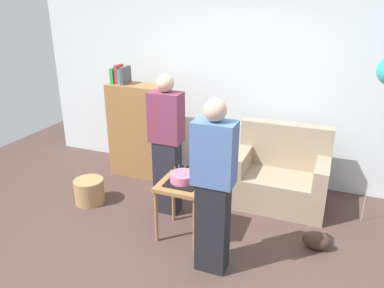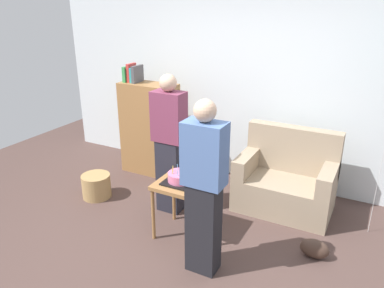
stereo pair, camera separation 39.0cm
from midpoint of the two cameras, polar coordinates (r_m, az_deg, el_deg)
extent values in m
plane|color=#4C3833|center=(3.85, -4.89, -16.75)|extent=(8.00, 8.00, 0.00)
cube|color=silver|center=(5.05, 5.11, 9.56)|extent=(6.00, 0.10, 2.70)
cube|color=gray|center=(4.66, 10.71, -6.87)|extent=(1.10, 0.70, 0.40)
cube|color=gray|center=(4.70, 11.77, -0.23)|extent=(1.10, 0.16, 0.56)
cube|color=gray|center=(4.61, 5.26, -2.43)|extent=(0.16, 0.70, 0.24)
cube|color=gray|center=(4.47, 16.90, -4.13)|extent=(0.16, 0.70, 0.24)
cube|color=olive|center=(5.29, -10.16, 1.96)|extent=(0.80, 0.36, 1.30)
cube|color=#38934C|center=(5.27, -13.69, 10.14)|extent=(0.05, 0.22, 0.21)
cube|color=red|center=(5.23, -13.21, 10.33)|extent=(0.04, 0.18, 0.25)
cube|color=teal|center=(5.21, -12.74, 10.06)|extent=(0.04, 0.19, 0.20)
cube|color=#4C4C51|center=(5.18, -12.28, 10.18)|extent=(0.04, 0.23, 0.23)
cube|color=olive|center=(3.84, -4.31, -6.23)|extent=(0.48, 0.48, 0.04)
cylinder|color=olive|center=(3.92, -8.36, -10.98)|extent=(0.04, 0.04, 0.58)
cylinder|color=olive|center=(3.76, -2.65, -12.35)|extent=(0.04, 0.04, 0.58)
cylinder|color=olive|center=(4.24, -5.54, -8.22)|extent=(0.04, 0.04, 0.58)
cylinder|color=olive|center=(4.08, -0.21, -9.33)|extent=(0.04, 0.04, 0.58)
cube|color=black|center=(3.83, -4.32, -5.85)|extent=(0.32, 0.32, 0.02)
cylinder|color=#D66B93|center=(3.80, -4.35, -5.14)|extent=(0.26, 0.26, 0.09)
cylinder|color=#F2CC4C|center=(3.74, -3.44, -4.27)|extent=(0.01, 0.01, 0.06)
cylinder|color=#EA668C|center=(3.80, -3.35, -4.05)|extent=(0.01, 0.01, 0.05)
cylinder|color=#F2CC4C|center=(3.84, -3.97, -3.72)|extent=(0.01, 0.01, 0.05)
cylinder|color=#66B2E5|center=(3.84, -4.93, -3.65)|extent=(0.01, 0.01, 0.06)
cylinder|color=#F2CC4C|center=(3.80, -5.57, -3.93)|extent=(0.01, 0.01, 0.06)
cylinder|color=#F2CC4C|center=(3.75, -5.58, -4.33)|extent=(0.01, 0.01, 0.06)
cylinder|color=#66B2E5|center=(3.72, -4.74, -4.57)|extent=(0.01, 0.01, 0.06)
cylinder|color=#EA668C|center=(3.72, -4.04, -4.62)|extent=(0.01, 0.01, 0.05)
cube|color=#23232D|center=(4.37, -6.31, -5.07)|extent=(0.28, 0.20, 0.88)
cube|color=#75334C|center=(4.10, -6.71, 4.00)|extent=(0.36, 0.22, 0.56)
sphere|color=#D1A889|center=(4.01, -6.94, 9.13)|extent=(0.19, 0.19, 0.19)
cube|color=black|center=(3.46, -0.16, -12.59)|extent=(0.28, 0.20, 0.88)
cube|color=#4C6BA3|center=(3.11, -0.17, -1.52)|extent=(0.36, 0.22, 0.56)
sphere|color=#D1A889|center=(2.99, -0.18, 5.12)|extent=(0.19, 0.19, 0.19)
cylinder|color=#A88451|center=(4.87, -17.62, -6.89)|extent=(0.36, 0.36, 0.30)
ellipsoid|color=#473328|center=(4.01, 15.74, -14.05)|extent=(0.28, 0.14, 0.20)
cylinder|color=silver|center=(4.33, 23.55, -2.08)|extent=(0.00, 0.00, 1.56)
camera|label=1|loc=(0.20, -92.86, -1.11)|focal=35.03mm
camera|label=2|loc=(0.20, 87.14, 1.11)|focal=35.03mm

